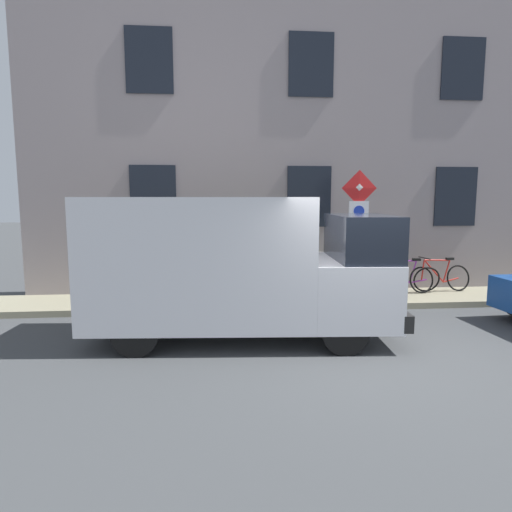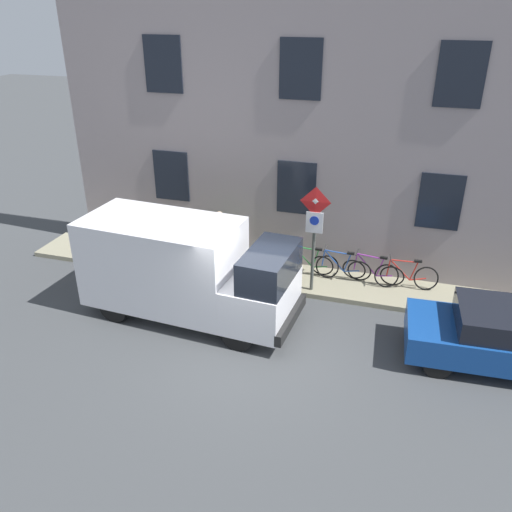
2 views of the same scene
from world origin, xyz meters
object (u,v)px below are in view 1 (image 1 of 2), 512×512
object	(u,v)px
bicycle_green	(335,279)
sign_post_stacked	(358,218)
bicycle_red	(440,277)
bicycle_blue	(370,278)
delivery_van	(235,264)
bicycle_purple	(405,278)
pedestrian	(229,259)

from	to	relation	value
bicycle_green	sign_post_stacked	bearing A→B (deg)	107.64
sign_post_stacked	bicycle_red	world-z (taller)	sign_post_stacked
sign_post_stacked	bicycle_blue	xyz separation A→B (m)	(0.88, -0.64, -1.53)
delivery_van	bicycle_red	distance (m)	5.99
bicycle_purple	bicycle_blue	size ratio (longest dim) A/B	1.00
bicycle_red	bicycle_blue	world-z (taller)	same
pedestrian	bicycle_blue	bearing A→B (deg)	-146.54
bicycle_red	bicycle_blue	size ratio (longest dim) A/B	1.00
pedestrian	sign_post_stacked	bearing A→B (deg)	-163.14
bicycle_blue	pedestrian	distance (m)	3.54
bicycle_blue	bicycle_green	distance (m)	0.89
bicycle_blue	pedestrian	size ratio (longest dim) A/B	1.00
delivery_van	pedestrian	xyz separation A→B (m)	(2.55, 0.04, -0.26)
bicycle_red	delivery_van	bearing A→B (deg)	19.41
bicycle_purple	bicycle_green	distance (m)	1.79
bicycle_purple	bicycle_blue	world-z (taller)	same
bicycle_green	bicycle_purple	bearing A→B (deg)	-178.44
sign_post_stacked	bicycle_blue	world-z (taller)	sign_post_stacked
delivery_van	bicycle_blue	size ratio (longest dim) A/B	3.19
bicycle_red	bicycle_green	bearing A→B (deg)	-8.59
delivery_van	bicycle_blue	xyz separation A→B (m)	(2.78, -3.45, -0.82)
bicycle_blue	delivery_van	bearing A→B (deg)	39.77
delivery_van	bicycle_green	bearing A→B (deg)	51.37
delivery_van	bicycle_green	world-z (taller)	delivery_van
bicycle_purple	pedestrian	xyz separation A→B (m)	(-0.23, 4.38, 0.56)
sign_post_stacked	bicycle_green	bearing A→B (deg)	16.09
delivery_van	pedestrian	distance (m)	2.56
bicycle_blue	pedestrian	world-z (taller)	pedestrian
bicycle_red	bicycle_blue	bearing A→B (deg)	-8.60
bicycle_red	bicycle_purple	bearing A→B (deg)	-8.66
sign_post_stacked	bicycle_blue	distance (m)	1.88
delivery_van	bicycle_purple	size ratio (longest dim) A/B	3.17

